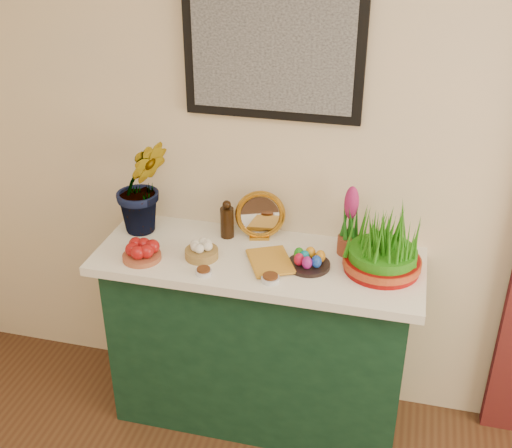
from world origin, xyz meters
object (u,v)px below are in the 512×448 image
(mirror, at_px, (260,216))
(sideboard, at_px, (259,342))
(hyacinth_green, at_px, (141,171))
(wheatgrass_sabzeh, at_px, (383,245))
(book, at_px, (251,263))

(mirror, bearing_deg, sideboard, -78.15)
(sideboard, bearing_deg, hyacinth_green, 169.81)
(hyacinth_green, height_order, mirror, hyacinth_green)
(mirror, distance_m, wheatgrass_sabzeh, 0.57)
(book, relative_size, wheatgrass_sabzeh, 0.68)
(sideboard, relative_size, hyacinth_green, 2.23)
(sideboard, height_order, mirror, mirror)
(mirror, relative_size, wheatgrass_sabzeh, 0.71)
(hyacinth_green, relative_size, wheatgrass_sabzeh, 1.82)
(mirror, distance_m, book, 0.27)
(book, bearing_deg, mirror, 68.65)
(sideboard, height_order, wheatgrass_sabzeh, wheatgrass_sabzeh)
(hyacinth_green, bearing_deg, book, -50.62)
(book, bearing_deg, sideboard, 56.56)
(wheatgrass_sabzeh, bearing_deg, sideboard, -178.39)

